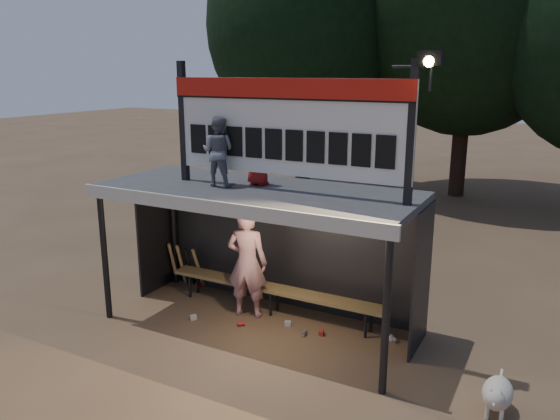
% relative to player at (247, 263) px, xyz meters
% --- Properties ---
extents(ground, '(80.00, 80.00, 0.00)m').
position_rel_player_xyz_m(ground, '(0.36, -0.27, -0.95)').
color(ground, brown).
rests_on(ground, ground).
extents(player, '(0.77, 0.59, 1.90)m').
position_rel_player_xyz_m(player, '(0.00, 0.00, 0.00)').
color(player, silver).
rests_on(player, ground).
extents(child_a, '(0.58, 0.49, 1.08)m').
position_rel_player_xyz_m(child_a, '(-0.24, -0.42, 1.91)').
color(child_a, slate).
rests_on(child_a, dugout_shelter).
extents(child_b, '(0.52, 0.40, 0.94)m').
position_rel_player_xyz_m(child_b, '(0.28, -0.07, 1.84)').
color(child_b, maroon).
rests_on(child_b, dugout_shelter).
extents(dugout_shelter, '(5.10, 2.08, 2.32)m').
position_rel_player_xyz_m(dugout_shelter, '(0.36, -0.03, 0.90)').
color(dugout_shelter, '#3E3E41').
rests_on(dugout_shelter, ground).
extents(scoreboard_assembly, '(4.10, 0.27, 1.99)m').
position_rel_player_xyz_m(scoreboard_assembly, '(0.91, -0.28, 2.38)').
color(scoreboard_assembly, black).
rests_on(scoreboard_assembly, dugout_shelter).
extents(bench, '(4.00, 0.35, 0.48)m').
position_rel_player_xyz_m(bench, '(0.36, 0.28, -0.52)').
color(bench, olive).
rests_on(bench, ground).
extents(tree_left, '(6.46, 6.46, 9.27)m').
position_rel_player_xyz_m(tree_left, '(-3.64, 9.73, 4.57)').
color(tree_left, '#302315').
rests_on(tree_left, ground).
extents(tree_mid, '(7.22, 7.22, 10.36)m').
position_rel_player_xyz_m(tree_mid, '(1.36, 11.23, 5.22)').
color(tree_mid, black).
rests_on(tree_mid, ground).
extents(dog, '(0.36, 0.81, 0.49)m').
position_rel_player_xyz_m(dog, '(4.12, -0.97, -0.67)').
color(dog, beige).
rests_on(dog, ground).
extents(bats, '(0.67, 0.35, 0.84)m').
position_rel_player_xyz_m(bats, '(-1.73, 0.55, -0.52)').
color(bats, '#A47C4C').
rests_on(bats, ground).
extents(litter, '(4.11, 1.28, 0.08)m').
position_rel_player_xyz_m(litter, '(0.75, -0.03, -0.91)').
color(litter, '#A7281C').
rests_on(litter, ground).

